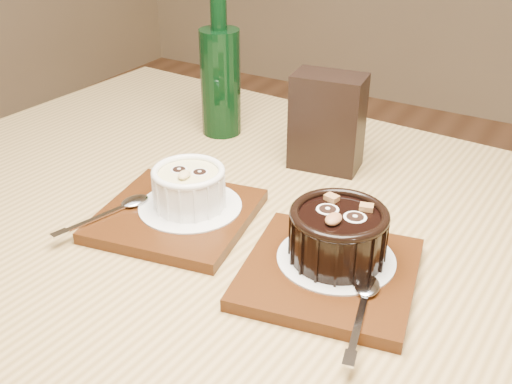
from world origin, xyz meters
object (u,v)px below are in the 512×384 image
at_px(ramekin_white, 189,186).
at_px(tray_right, 329,273).
at_px(table, 277,291).
at_px(tray_left, 177,215).
at_px(condiment_stand, 327,122).
at_px(green_bottle, 220,78).
at_px(ramekin_dark, 338,232).

distance_m(ramekin_white, tray_right, 0.21).
distance_m(table, tray_right, 0.14).
height_order(tray_left, tray_right, same).
xyz_separation_m(condiment_stand, green_bottle, (-0.20, 0.03, 0.02)).
xyz_separation_m(table, green_bottle, (-0.23, 0.22, 0.18)).
bearing_deg(condiment_stand, ramekin_dark, -62.23).
relative_size(condiment_stand, green_bottle, 0.58).
bearing_deg(table, green_bottle, 136.25).
xyz_separation_m(table, tray_right, (0.09, -0.05, 0.10)).
height_order(table, tray_right, tray_right).
bearing_deg(tray_left, green_bottle, 112.20).
distance_m(tray_left, ramekin_dark, 0.22).
xyz_separation_m(tray_left, tray_right, (0.22, -0.01, 0.00)).
xyz_separation_m(ramekin_white, green_bottle, (-0.12, 0.25, 0.05)).
height_order(ramekin_white, green_bottle, green_bottle).
relative_size(tray_right, condiment_stand, 1.29).
bearing_deg(table, ramekin_white, -167.06).
relative_size(tray_left, tray_right, 1.00).
height_order(table, condiment_stand, condiment_stand).
height_order(table, green_bottle, green_bottle).
xyz_separation_m(tray_left, ramekin_dark, (0.21, 0.01, 0.04)).
relative_size(table, tray_left, 6.91).
bearing_deg(tray_right, condiment_stand, 116.14).
distance_m(tray_left, tray_right, 0.22).
xyz_separation_m(tray_right, ramekin_dark, (-0.00, 0.02, 0.04)).
height_order(tray_left, condiment_stand, condiment_stand).
height_order(ramekin_white, ramekin_dark, ramekin_dark).
bearing_deg(tray_right, ramekin_dark, 92.27).
bearing_deg(ramekin_white, green_bottle, 99.51).
distance_m(table, ramekin_white, 0.18).
height_order(tray_left, ramekin_dark, ramekin_dark).
bearing_deg(condiment_stand, green_bottle, 172.34).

